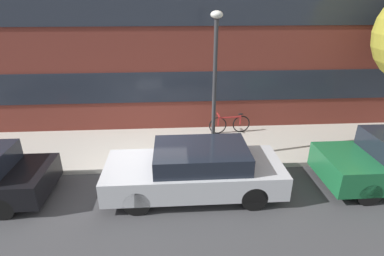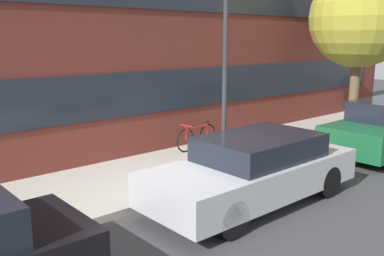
{
  "view_description": "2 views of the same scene",
  "coord_description": "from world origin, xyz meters",
  "px_view_note": "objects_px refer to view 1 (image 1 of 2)",
  "views": [
    {
      "loc": [
        0.86,
        -7.61,
        4.71
      ],
      "look_at": [
        1.38,
        0.49,
        1.17
      ],
      "focal_mm": 28.0,
      "sensor_mm": 36.0,
      "label": 1
    },
    {
      "loc": [
        -4.69,
        -6.17,
        3.13
      ],
      "look_at": [
        1.18,
        0.56,
        1.25
      ],
      "focal_mm": 40.0,
      "sensor_mm": 36.0,
      "label": 2
    }
  ],
  "objects_px": {
    "parked_car_silver": "(195,170)",
    "lamp_post": "(215,73)",
    "bicycle": "(230,124)",
    "fire_hydrant": "(11,155)"
  },
  "relations": [
    {
      "from": "parked_car_silver",
      "to": "bicycle",
      "type": "bearing_deg",
      "value": -114.08
    },
    {
      "from": "fire_hydrant",
      "to": "lamp_post",
      "type": "bearing_deg",
      "value": -0.07
    },
    {
      "from": "bicycle",
      "to": "lamp_post",
      "type": "distance_m",
      "value": 3.09
    },
    {
      "from": "parked_car_silver",
      "to": "lamp_post",
      "type": "xyz_separation_m",
      "value": [
        0.63,
        1.46,
        2.14
      ]
    },
    {
      "from": "fire_hydrant",
      "to": "bicycle",
      "type": "distance_m",
      "value": 7.05
    },
    {
      "from": "bicycle",
      "to": "lamp_post",
      "type": "height_order",
      "value": "lamp_post"
    },
    {
      "from": "parked_car_silver",
      "to": "bicycle",
      "type": "distance_m",
      "value": 3.66
    },
    {
      "from": "lamp_post",
      "to": "bicycle",
      "type": "bearing_deg",
      "value": 65.45
    },
    {
      "from": "parked_car_silver",
      "to": "lamp_post",
      "type": "height_order",
      "value": "lamp_post"
    },
    {
      "from": "parked_car_silver",
      "to": "fire_hydrant",
      "type": "height_order",
      "value": "parked_car_silver"
    }
  ]
}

